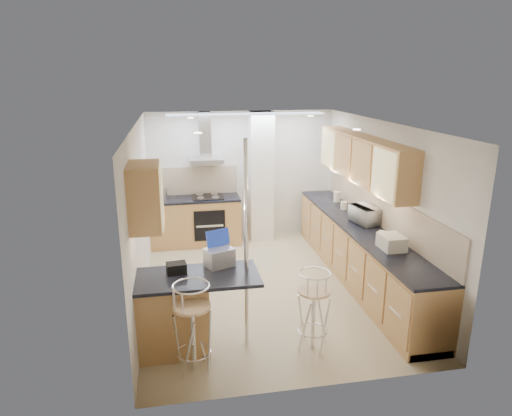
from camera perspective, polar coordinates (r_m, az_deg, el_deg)
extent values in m
plane|color=tan|center=(7.16, 1.20, -9.84)|extent=(4.80, 4.80, 0.00)
cube|color=white|center=(8.99, -1.82, 4.09)|extent=(3.60, 0.04, 2.50)
cube|color=white|center=(4.52, 7.45, -8.74)|extent=(3.60, 0.04, 2.50)
cube|color=white|center=(6.59, -14.25, -0.99)|extent=(0.04, 4.80, 2.50)
cube|color=white|center=(7.27, 15.30, 0.54)|extent=(0.04, 4.80, 2.50)
cube|color=white|center=(6.46, 1.33, 10.49)|extent=(3.60, 4.80, 0.02)
cube|color=tan|center=(7.42, 13.16, 6.00)|extent=(0.34, 3.00, 0.72)
cube|color=tan|center=(5.11, -13.72, 1.40)|extent=(0.34, 0.62, 0.72)
cube|color=beige|center=(7.28, 15.15, 0.00)|extent=(0.03, 4.40, 0.56)
cube|color=beige|center=(8.91, -7.86, 3.36)|extent=(1.70, 0.03, 0.56)
cube|color=white|center=(8.86, 0.62, 3.91)|extent=(0.45, 0.40, 2.50)
cube|color=silver|center=(8.60, -6.23, 5.95)|extent=(0.62, 0.48, 0.08)
cube|color=silver|center=(8.67, -6.39, 8.97)|extent=(0.22, 0.20, 0.88)
cylinder|color=white|center=(5.26, -1.23, -4.92)|extent=(0.05, 0.05, 2.50)
cube|color=black|center=(8.54, -5.80, -2.22)|extent=(0.58, 0.02, 0.58)
cube|color=black|center=(8.70, -6.06, 1.39)|extent=(0.58, 0.50, 0.02)
cube|color=tan|center=(8.22, -1.26, 11.65)|extent=(2.80, 0.35, 0.02)
cube|color=tan|center=(7.40, 12.73, -5.62)|extent=(0.60, 4.40, 0.88)
cube|color=black|center=(7.25, 12.95, -2.24)|extent=(0.63, 4.40, 0.04)
cube|color=tan|center=(8.83, -7.59, -1.74)|extent=(1.70, 0.60, 0.88)
cube|color=black|center=(8.70, -7.70, 1.15)|extent=(1.70, 0.63, 0.04)
cube|color=tan|center=(5.55, -7.42, -13.01)|extent=(1.35, 0.62, 0.90)
cube|color=black|center=(5.34, -7.60, -8.60)|extent=(1.47, 0.72, 0.04)
imported|color=silver|center=(7.30, 13.55, -0.85)|extent=(0.43, 0.56, 0.27)
cube|color=#A9ABB1|center=(5.52, -4.61, -6.15)|extent=(0.39, 0.34, 0.22)
cube|color=black|center=(5.41, -9.91, -7.40)|extent=(0.24, 0.19, 0.12)
cylinder|color=beige|center=(8.46, 10.08, 1.40)|extent=(0.12, 0.12, 0.19)
cylinder|color=beige|center=(8.01, 10.92, 0.33)|extent=(0.14, 0.14, 0.14)
cylinder|color=#B8AF93|center=(6.42, 16.42, -3.90)|extent=(0.16, 0.16, 0.18)
cylinder|color=silver|center=(6.59, 15.45, -3.43)|extent=(0.11, 0.11, 0.15)
cube|color=beige|center=(6.34, 16.59, -4.11)|extent=(0.29, 0.37, 0.19)
cylinder|color=silver|center=(8.69, -11.56, 1.83)|extent=(0.16, 0.16, 0.22)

